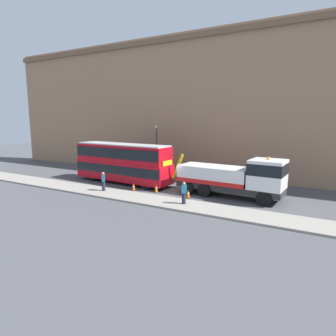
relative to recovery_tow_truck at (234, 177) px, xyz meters
name	(u,v)px	position (x,y,z in m)	size (l,w,h in m)	color
ground_plane	(174,190)	(-5.61, -0.07, -1.76)	(120.00, 120.00, 0.00)	#4C4C51
near_kerb	(150,200)	(-5.61, -4.27, -1.68)	(60.00, 2.80, 0.15)	gray
building_facade	(206,105)	(-5.61, 7.42, 6.31)	(60.00, 1.50, 16.00)	#9E7A5B
recovery_tow_truck	(234,177)	(0.00, 0.00, 0.00)	(10.21, 3.18, 3.67)	#2D2D2D
double_decker_bus	(122,162)	(-11.73, 0.03, 0.47)	(11.15, 3.22, 4.06)	#B70C19
pedestrian_onlooker	(103,182)	(-10.77, -4.01, -0.77)	(0.45, 0.48, 1.71)	#232333
pedestrian_bystander	(184,193)	(-2.61, -4.18, -0.77)	(0.48, 0.44, 1.71)	#232333
traffic_cone_near_bus	(134,187)	(-8.80, -2.14, -1.42)	(0.36, 0.36, 0.72)	orange
traffic_cone_midway	(156,189)	(-6.62, -1.69, -1.42)	(0.36, 0.36, 0.72)	orange
traffic_cone_near_truck	(188,194)	(-3.23, -2.09, -1.42)	(0.36, 0.36, 0.72)	orange
street_lamp	(157,146)	(-10.79, 5.23, 1.71)	(0.36, 0.36, 5.83)	#38383D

